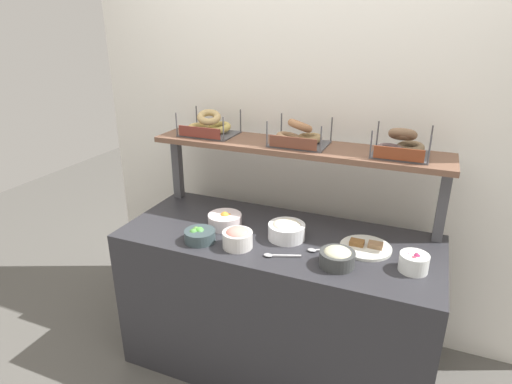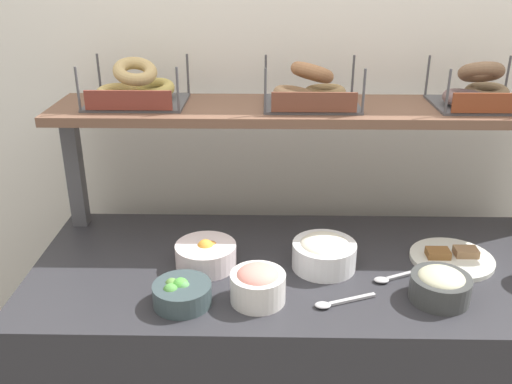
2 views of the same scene
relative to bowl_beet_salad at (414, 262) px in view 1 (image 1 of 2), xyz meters
name	(u,v)px [view 1 (image 1 of 2)]	position (x,y,z in m)	size (l,w,h in m)	color
ground_plane	(275,361)	(-0.68, 0.09, -0.89)	(8.00, 8.00, 0.00)	#595651
back_wall	(310,146)	(-0.68, 0.64, 0.31)	(2.87, 0.06, 2.40)	white
deli_counter	(276,302)	(-0.68, 0.09, -0.47)	(1.67, 0.70, 0.85)	#2D2D33
shelf_riser_left	(177,167)	(-1.46, 0.36, 0.16)	(0.05, 0.05, 0.40)	#4C4C51
shelf_riser_right	(442,205)	(0.09, 0.36, 0.16)	(0.05, 0.05, 0.40)	#4C4C51
upper_shelf	(296,147)	(-0.68, 0.36, 0.37)	(1.63, 0.32, 0.03)	brown
bowl_beet_salad	(414,262)	(0.00, 0.00, 0.00)	(0.13, 0.13, 0.09)	white
bowl_fruit_salad	(225,220)	(-0.99, 0.08, -0.01)	(0.19, 0.19, 0.09)	white
bowl_lox_spread	(238,238)	(-0.83, -0.11, 0.01)	(0.15, 0.15, 0.11)	white
bowl_cream_cheese	(287,230)	(-0.63, 0.08, 0.01)	(0.19, 0.19, 0.10)	white
bowl_tuna_salad	(337,257)	(-0.33, -0.09, 0.00)	(0.16, 0.16, 0.09)	#3D403F
bowl_veggie_mix	(200,235)	(-1.04, -0.12, -0.01)	(0.16, 0.16, 0.07)	#3B4B4F
serving_plate_white	(366,247)	(-0.23, 0.12, -0.03)	(0.25, 0.25, 0.04)	white
serving_spoon_near_plate	(320,250)	(-0.44, 0.01, -0.04)	(0.17, 0.09, 0.01)	#B7B7BC
serving_spoon_by_edge	(276,255)	(-0.62, -0.12, -0.04)	(0.17, 0.08, 0.01)	#B7B7BC
bagel_basket_sesame	(209,127)	(-1.23, 0.37, 0.43)	(0.31, 0.26, 0.15)	#4C4C51
bagel_basket_everything	(299,136)	(-0.67, 0.36, 0.43)	(0.30, 0.24, 0.15)	#4C4C51
bagel_basket_poppy	(401,146)	(-0.14, 0.36, 0.43)	(0.28, 0.26, 0.16)	#4C4C51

